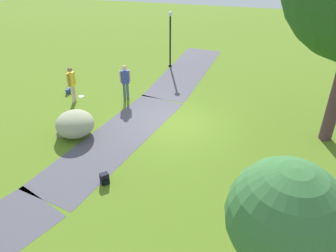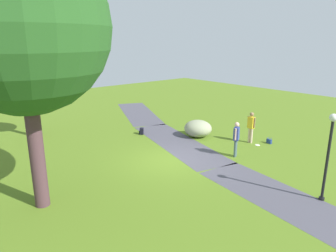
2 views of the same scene
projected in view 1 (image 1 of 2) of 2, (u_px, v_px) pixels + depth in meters
ground_plane at (176, 123)px, 14.96m from camera, size 48.00×48.00×0.00m
footpath_segment_near at (187, 71)px, 20.09m from camera, size 8.23×3.29×0.01m
footpath_segment_mid at (116, 139)px, 13.86m from camera, size 8.31×4.20×0.01m
young_tree_near_path at (284, 219)px, 5.73m from camera, size 2.03×2.03×4.43m
lamp_post at (170, 33)px, 19.63m from camera, size 0.28×0.28×3.26m
lawn_boulder at (75, 124)px, 13.89m from camera, size 2.16×2.11×1.02m
woman_with_handbag at (72, 82)px, 16.17m from camera, size 0.52×0.26×1.77m
man_near_boulder at (125, 80)px, 16.37m from camera, size 0.37×0.48×1.79m
handbag_on_grass at (69, 91)px, 17.43m from camera, size 0.34×0.33×0.31m
backpack_by_boulder at (60, 133)px, 13.92m from camera, size 0.33×0.32×0.40m
spare_backpack_on_lawn at (105, 179)px, 11.44m from camera, size 0.35×0.35×0.40m
frisbee_on_grass at (81, 96)px, 17.16m from camera, size 0.26×0.26×0.02m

